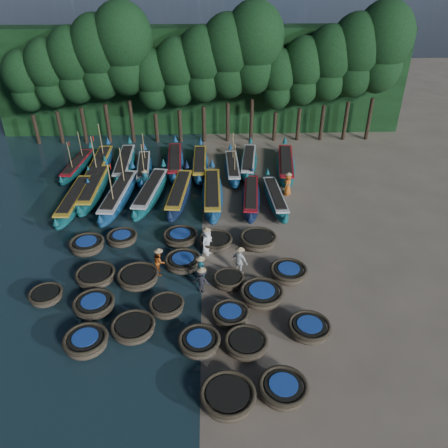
{
  "coord_description": "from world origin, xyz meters",
  "views": [
    {
      "loc": [
        0.57,
        -21.01,
        15.53
      ],
      "look_at": [
        1.4,
        2.17,
        1.3
      ],
      "focal_mm": 35.0,
      "sensor_mm": 36.0,
      "label": 1
    }
  ],
  "objects_px": {
    "coracle_17": "(183,262)",
    "coracle_19": "(288,273)",
    "coracle_13": "(230,315)",
    "long_boat_2": "(94,188)",
    "coracle_14": "(262,295)",
    "fisherman_1": "(201,269)",
    "long_boat_16": "(249,162)",
    "coracle_16": "(138,278)",
    "long_boat_3": "(119,195)",
    "coracle_3": "(228,397)",
    "fisherman_2": "(159,261)",
    "coracle_24": "(258,240)",
    "long_boat_9": "(78,166)",
    "long_boat_10": "(100,166)",
    "coracle_12": "(167,306)",
    "coracle_18": "(229,280)",
    "long_boat_13": "(175,162)",
    "coracle_21": "(122,238)",
    "fisherman_6": "(288,184)",
    "coracle_23": "(215,242)",
    "fisherman_5": "(146,181)",
    "coracle_8": "(246,344)",
    "coracle_15": "(96,276)",
    "long_boat_17": "(286,165)",
    "coracle_22": "(180,237)",
    "long_boat_12": "(144,168)",
    "long_boat_6": "(212,193)",
    "fisherman_3": "(202,280)",
    "fisherman_0": "(207,241)",
    "long_boat_1": "(75,199)",
    "long_boat_14": "(200,164)",
    "long_boat_8": "(275,198)",
    "long_boat_15": "(233,168)",
    "long_boat_7": "(251,197)",
    "coracle_6": "(133,328)",
    "coracle_10": "(46,296)",
    "coracle_20": "(87,245)",
    "fisherman_4": "(240,261)",
    "long_boat_5": "(179,193)",
    "coracle_5": "(86,342)"
  },
  "relations": [
    {
      "from": "coracle_19",
      "to": "long_boat_3",
      "type": "distance_m",
      "value": 14.48
    },
    {
      "from": "coracle_24",
      "to": "fisherman_1",
      "type": "distance_m",
      "value": 4.9
    },
    {
      "from": "coracle_15",
      "to": "coracle_18",
      "type": "bearing_deg",
      "value": -4.46
    },
    {
      "from": "coracle_21",
      "to": "fisherman_6",
      "type": "relative_size",
      "value": 1.0
    },
    {
      "from": "coracle_19",
      "to": "long_boat_1",
      "type": "relative_size",
      "value": 0.3
    },
    {
      "from": "long_boat_16",
      "to": "long_boat_5",
      "type": "bearing_deg",
      "value": -127.47
    },
    {
      "from": "fisherman_5",
      "to": "fisherman_2",
      "type": "bearing_deg",
      "value": -77.39
    },
    {
      "from": "coracle_14",
      "to": "fisherman_1",
      "type": "bearing_deg",
      "value": 152.22
    },
    {
      "from": "coracle_24",
      "to": "long_boat_9",
      "type": "relative_size",
      "value": 0.36
    },
    {
      "from": "long_boat_16",
      "to": "coracle_17",
      "type": "bearing_deg",
      "value": -102.19
    },
    {
      "from": "long_boat_16",
      "to": "long_boat_6",
      "type": "bearing_deg",
      "value": -111.16
    },
    {
      "from": "coracle_15",
      "to": "fisherman_1",
      "type": "bearing_deg",
      "value": -1.97
    },
    {
      "from": "coracle_12",
      "to": "long_boat_10",
      "type": "distance_m",
      "value": 18.67
    },
    {
      "from": "coracle_17",
      "to": "coracle_19",
      "type": "xyz_separation_m",
      "value": [
        5.94,
        -1.27,
        0.04
      ]
    },
    {
      "from": "long_boat_8",
      "to": "fisherman_5",
      "type": "relative_size",
      "value": 3.81
    },
    {
      "from": "coracle_21",
      "to": "fisherman_1",
      "type": "bearing_deg",
      "value": -38.68
    },
    {
      "from": "long_boat_1",
      "to": "long_boat_10",
      "type": "bearing_deg",
      "value": 86.57
    },
    {
      "from": "long_boat_3",
      "to": "coracle_3",
      "type": "bearing_deg",
      "value": -61.51
    },
    {
      "from": "coracle_17",
      "to": "fisherman_3",
      "type": "distance_m",
      "value": 2.45
    },
    {
      "from": "long_boat_14",
      "to": "long_boat_8",
      "type": "bearing_deg",
      "value": -47.94
    },
    {
      "from": "coracle_14",
      "to": "long_boat_3",
      "type": "xyz_separation_m",
      "value": [
        -9.3,
        11.16,
        0.17
      ]
    },
    {
      "from": "coracle_21",
      "to": "long_boat_7",
      "type": "bearing_deg",
      "value": 30.53
    },
    {
      "from": "coracle_15",
      "to": "long_boat_17",
      "type": "relative_size",
      "value": 0.25
    },
    {
      "from": "coracle_23",
      "to": "coracle_3",
      "type": "bearing_deg",
      "value": -88.56
    },
    {
      "from": "coracle_12",
      "to": "coracle_23",
      "type": "bearing_deg",
      "value": 66.12
    },
    {
      "from": "coracle_3",
      "to": "fisherman_2",
      "type": "height_order",
      "value": "fisherman_2"
    },
    {
      "from": "coracle_13",
      "to": "long_boat_2",
      "type": "bearing_deg",
      "value": 124.82
    },
    {
      "from": "coracle_13",
      "to": "long_boat_15",
      "type": "height_order",
      "value": "long_boat_15"
    },
    {
      "from": "fisherman_4",
      "to": "long_boat_10",
      "type": "bearing_deg",
      "value": -14.18
    },
    {
      "from": "long_boat_3",
      "to": "long_boat_10",
      "type": "distance_m",
      "value": 6.02
    },
    {
      "from": "coracle_23",
      "to": "coracle_21",
      "type": "bearing_deg",
      "value": 174.34
    },
    {
      "from": "coracle_6",
      "to": "coracle_10",
      "type": "relative_size",
      "value": 1.44
    },
    {
      "from": "coracle_18",
      "to": "long_boat_6",
      "type": "height_order",
      "value": "long_boat_6"
    },
    {
      "from": "coracle_22",
      "to": "long_boat_12",
      "type": "xyz_separation_m",
      "value": [
        -3.55,
        10.48,
        0.08
      ]
    },
    {
      "from": "coracle_18",
      "to": "fisherman_5",
      "type": "distance_m",
      "value": 13.02
    },
    {
      "from": "long_boat_2",
      "to": "long_boat_9",
      "type": "height_order",
      "value": "long_boat_9"
    },
    {
      "from": "coracle_3",
      "to": "coracle_5",
      "type": "height_order",
      "value": "coracle_5"
    },
    {
      "from": "coracle_18",
      "to": "long_boat_13",
      "type": "height_order",
      "value": "long_boat_13"
    },
    {
      "from": "long_boat_9",
      "to": "long_boat_10",
      "type": "distance_m",
      "value": 1.91
    },
    {
      "from": "coracle_12",
      "to": "fisherman_6",
      "type": "xyz_separation_m",
      "value": [
        8.19,
        12.7,
        0.52
      ]
    },
    {
      "from": "coracle_6",
      "to": "coracle_14",
      "type": "bearing_deg",
      "value": 18.75
    },
    {
      "from": "coracle_20",
      "to": "long_boat_12",
      "type": "height_order",
      "value": "long_boat_12"
    },
    {
      "from": "coracle_19",
      "to": "long_boat_17",
      "type": "bearing_deg",
      "value": 81.72
    },
    {
      "from": "long_boat_5",
      "to": "long_boat_13",
      "type": "relative_size",
      "value": 1.0
    },
    {
      "from": "long_boat_10",
      "to": "long_boat_13",
      "type": "bearing_deg",
      "value": 5.42
    },
    {
      "from": "coracle_24",
      "to": "fisherman_6",
      "type": "distance_m",
      "value": 7.55
    },
    {
      "from": "coracle_16",
      "to": "long_boat_3",
      "type": "bearing_deg",
      "value": 105.53
    },
    {
      "from": "fisherman_0",
      "to": "long_boat_13",
      "type": "bearing_deg",
      "value": 48.14
    },
    {
      "from": "coracle_16",
      "to": "coracle_17",
      "type": "xyz_separation_m",
      "value": [
        2.42,
        1.34,
        0.0
      ]
    },
    {
      "from": "coracle_8",
      "to": "coracle_17",
      "type": "relative_size",
      "value": 1.06
    }
  ]
}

